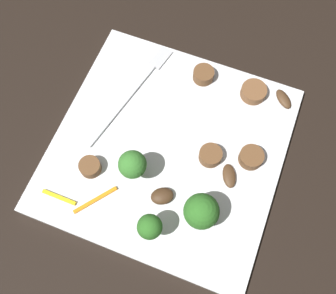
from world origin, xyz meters
name	(u,v)px	position (x,y,z in m)	size (l,w,h in m)	color
ground_plane	(168,150)	(0.00, 0.00, 0.00)	(1.40, 1.40, 0.00)	black
plate	(168,149)	(0.00, 0.00, 0.01)	(0.29, 0.29, 0.01)	white
fork	(136,88)	(0.07, 0.07, 0.01)	(0.18, 0.05, 0.00)	silver
broccoli_floret_0	(150,227)	(-0.11, -0.02, 0.05)	(0.03, 0.03, 0.05)	#347525
broccoli_floret_1	(132,165)	(-0.05, 0.03, 0.05)	(0.03, 0.03, 0.05)	#408630
broccoli_floret_2	(201,211)	(-0.07, -0.07, 0.04)	(0.04, 0.04, 0.05)	#347525
sausage_slice_0	(90,167)	(-0.06, 0.08, 0.02)	(0.03, 0.03, 0.01)	brown
sausage_slice_1	(203,75)	(0.11, -0.01, 0.02)	(0.03, 0.03, 0.02)	brown
sausage_slice_2	(253,92)	(0.11, -0.08, 0.02)	(0.03, 0.03, 0.01)	brown
sausage_slice_3	(210,155)	(0.01, -0.05, 0.02)	(0.03, 0.03, 0.02)	brown
sausage_slice_4	(251,157)	(0.02, -0.10, 0.02)	(0.03, 0.03, 0.02)	brown
mushroom_0	(162,196)	(-0.06, -0.02, 0.02)	(0.03, 0.02, 0.01)	#422B19
mushroom_1	(229,176)	(-0.01, -0.09, 0.02)	(0.03, 0.02, 0.01)	#4C331E
mushroom_2	(283,99)	(0.12, -0.12, 0.02)	(0.03, 0.01, 0.01)	#4C331E
pepper_strip_0	(95,200)	(-0.10, 0.06, 0.01)	(0.06, 0.00, 0.00)	orange
pepper_strip_1	(59,197)	(-0.11, 0.10, 0.01)	(0.04, 0.00, 0.00)	yellow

